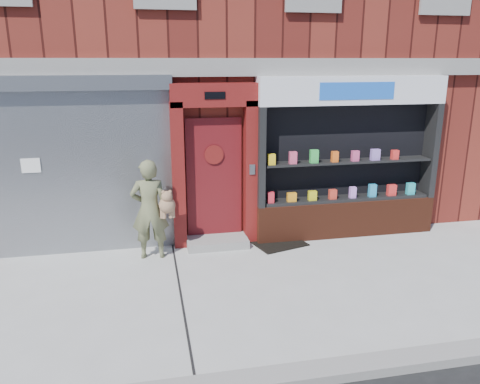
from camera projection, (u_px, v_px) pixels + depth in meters
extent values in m
plane|color=#9E9E99|center=(283.00, 284.00, 7.07)|extent=(80.00, 80.00, 0.00)
cube|color=gray|center=(341.00, 370.00, 5.03)|extent=(60.00, 0.30, 0.12)
cube|color=#551813|center=(218.00, 29.00, 11.64)|extent=(12.00, 8.00, 8.00)
cube|color=gray|center=(256.00, 67.00, 8.02)|extent=(12.00, 0.16, 0.30)
cube|color=gray|center=(83.00, 174.00, 7.94)|extent=(3.00, 0.10, 2.80)
cube|color=slate|center=(74.00, 83.00, 7.47)|extent=(3.10, 0.30, 0.24)
cube|color=white|center=(31.00, 166.00, 7.67)|extent=(0.30, 0.01, 0.24)
cube|color=#611110|center=(178.00, 176.00, 8.20)|extent=(0.22, 0.28, 2.60)
cube|color=#611110|center=(250.00, 173.00, 8.45)|extent=(0.22, 0.28, 2.60)
cube|color=#611110|center=(214.00, 95.00, 7.94)|extent=(1.50, 0.28, 0.40)
cube|color=black|center=(215.00, 95.00, 7.80)|extent=(0.35, 0.01, 0.12)
cube|color=#561013|center=(214.00, 179.00, 8.46)|extent=(1.00, 0.06, 2.20)
cylinder|color=black|center=(214.00, 155.00, 8.30)|extent=(0.28, 0.02, 0.28)
cylinder|color=#611110|center=(214.00, 155.00, 8.29)|extent=(0.34, 0.02, 0.34)
cube|color=gray|center=(217.00, 242.00, 8.51)|extent=(1.10, 0.55, 0.15)
cube|color=slate|center=(252.00, 169.00, 8.28)|extent=(0.10, 0.02, 0.18)
cube|color=#532213|center=(344.00, 217.00, 9.01)|extent=(3.50, 0.40, 0.70)
cube|color=black|center=(260.00, 157.00, 8.34)|extent=(0.12, 0.40, 1.80)
cube|color=black|center=(430.00, 150.00, 8.99)|extent=(0.12, 0.40, 1.80)
cube|color=black|center=(344.00, 152.00, 8.84)|extent=(3.30, 0.03, 1.80)
cube|color=black|center=(345.00, 198.00, 8.91)|extent=(3.20, 0.36, 0.06)
cube|color=black|center=(348.00, 161.00, 8.71)|extent=(3.20, 0.36, 0.04)
cube|color=white|center=(352.00, 90.00, 8.35)|extent=(3.50, 0.40, 0.50)
cube|color=blue|center=(357.00, 91.00, 8.16)|extent=(1.40, 0.01, 0.30)
cube|color=red|center=(271.00, 197.00, 8.51)|extent=(0.12, 0.09, 0.20)
cube|color=orange|center=(292.00, 197.00, 8.59)|extent=(0.17, 0.09, 0.16)
cube|color=yellow|center=(312.00, 196.00, 8.66)|extent=(0.15, 0.09, 0.17)
cube|color=red|center=(333.00, 194.00, 8.74)|extent=(0.14, 0.09, 0.18)
cube|color=#CF87F4|center=(353.00, 192.00, 8.81)|extent=(0.11, 0.09, 0.21)
cube|color=#299BCF|center=(372.00, 190.00, 8.88)|extent=(0.14, 0.09, 0.24)
cube|color=red|center=(392.00, 190.00, 8.97)|extent=(0.17, 0.09, 0.21)
cube|color=#24AFB8|center=(410.00, 189.00, 9.04)|extent=(0.15, 0.09, 0.22)
cube|color=yellow|center=(271.00, 159.00, 8.31)|extent=(0.13, 0.09, 0.19)
cube|color=#DD496F|center=(293.00, 158.00, 8.39)|extent=(0.13, 0.09, 0.22)
cube|color=green|center=(314.00, 156.00, 8.46)|extent=(0.15, 0.09, 0.24)
cube|color=orange|center=(335.00, 157.00, 8.54)|extent=(0.12, 0.09, 0.19)
cube|color=#D3467A|center=(355.00, 156.00, 8.62)|extent=(0.13, 0.09, 0.19)
cube|color=#9E75D4|center=(375.00, 155.00, 8.70)|extent=(0.17, 0.09, 0.21)
cube|color=red|center=(395.00, 155.00, 8.78)|extent=(0.13, 0.09, 0.17)
imported|color=#656845|center=(150.00, 209.00, 7.84)|extent=(0.65, 0.45, 1.71)
sphere|color=#8B6445|center=(167.00, 205.00, 7.77)|extent=(0.28, 0.28, 0.28)
sphere|color=#8B6445|center=(167.00, 196.00, 7.68)|extent=(0.18, 0.18, 0.18)
sphere|color=#8B6445|center=(163.00, 192.00, 7.65)|extent=(0.06, 0.06, 0.06)
sphere|color=#8B6445|center=(170.00, 192.00, 7.67)|extent=(0.06, 0.06, 0.06)
cylinder|color=#8B6445|center=(162.00, 213.00, 7.79)|extent=(0.06, 0.06, 0.17)
cylinder|color=#8B6445|center=(173.00, 213.00, 7.83)|extent=(0.06, 0.06, 0.17)
cylinder|color=#8B6445|center=(164.00, 214.00, 7.78)|extent=(0.06, 0.06, 0.17)
cylinder|color=#8B6445|center=(171.00, 213.00, 7.80)|extent=(0.06, 0.06, 0.17)
cube|color=black|center=(280.00, 244.00, 8.61)|extent=(1.04, 0.86, 0.02)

